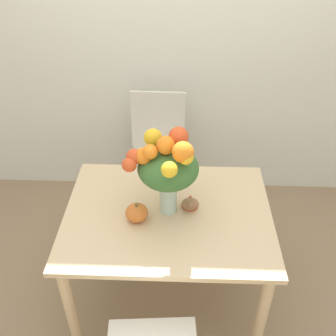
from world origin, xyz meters
TOP-DOWN VIEW (x-y plane):
  - ground_plane at (0.00, 0.00)m, footprint 12.00×12.00m
  - wall_back at (0.00, 1.19)m, footprint 8.00×0.06m
  - dining_table at (0.00, 0.00)m, footprint 1.14×0.87m
  - flower_vase at (-0.01, 0.02)m, footprint 0.38×0.38m
  - pumpkin at (-0.16, -0.06)m, footprint 0.12×0.12m
  - turkey_figurine at (0.12, 0.05)m, footprint 0.10×0.13m
  - dining_chair_near_window at (-0.11, 0.83)m, footprint 0.43×0.43m

SIDE VIEW (x-z plane):
  - ground_plane at x=0.00m, z-range 0.00..0.00m
  - dining_chair_near_window at x=-0.11m, z-range 0.02..1.01m
  - dining_table at x=0.00m, z-range 0.26..0.98m
  - turkey_figurine at x=0.12m, z-range 0.73..0.81m
  - pumpkin at x=-0.16m, z-range 0.72..0.83m
  - flower_vase at x=-0.01m, z-range 0.78..1.28m
  - wall_back at x=0.00m, z-range 0.00..2.70m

